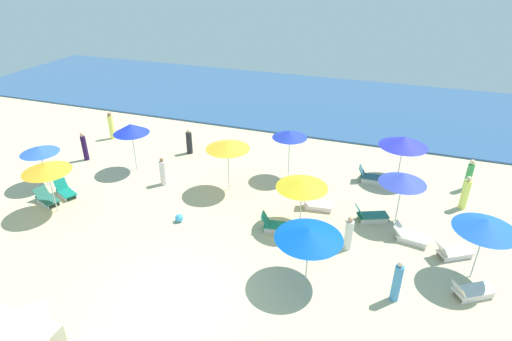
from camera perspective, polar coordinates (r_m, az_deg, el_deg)
The scene contains 30 objects.
ground_plane at distance 15.22m, azimuth -11.24°, elevation -17.13°, with size 60.00×60.00×0.00m, color beige.
ocean at distance 33.98m, azimuth 8.11°, elevation 9.41°, with size 60.00×14.58×0.12m, color #2F5483.
umbrella_0 at distance 22.85m, azimuth -16.87°, elevation 5.54°, with size 1.89×1.89×2.69m.
umbrella_1 at distance 17.42m, azimuth 6.37°, elevation -1.73°, with size 2.21×2.21×2.29m.
lounge_chair_1_0 at distance 19.53m, azimuth 8.29°, elevation -4.61°, with size 1.52×0.75×0.66m.
lounge_chair_1_1 at distance 17.93m, azimuth 2.63°, elevation -7.47°, with size 1.36×0.78×0.79m.
umbrella_2 at distance 19.91m, azimuth -3.93°, elevation 3.50°, with size 2.15×2.15×2.64m.
umbrella_3 at distance 16.44m, azimuth 29.20°, elevation -6.55°, with size 2.19×2.19×2.53m.
lounge_chair_3_0 at distance 16.67m, azimuth 27.58°, elevation -14.50°, with size 1.56×1.30×0.67m.
lounge_chair_3_1 at distance 18.20m, azimuth 25.44°, elevation -10.10°, with size 1.57×1.27×0.74m.
umbrella_4 at distance 23.14m, azimuth -27.72°, elevation 2.55°, with size 1.86×1.86×2.17m.
umbrella_5 at distance 21.17m, azimuth 4.68°, elevation 5.01°, with size 1.80×1.80×2.64m.
umbrella_6 at distance 22.35m, azimuth 19.72°, elevation 3.78°, with size 2.46×2.46×2.40m.
lounge_chair_6_0 at distance 22.36m, azimuth 15.57°, elevation -0.82°, with size 1.45×0.70×0.81m.
umbrella_7 at distance 20.34m, azimuth -26.97°, elevation 0.39°, with size 2.11×2.11×2.50m.
lounge_chair_7_0 at distance 22.41m, azimuth -24.81°, elevation -2.59°, with size 1.39×1.05×0.72m.
lounge_chair_7_1 at distance 22.16m, azimuth -26.91°, elevation -3.42°, with size 1.55×1.06×0.64m.
umbrella_8 at distance 14.53m, azimuth 7.32°, elevation -8.64°, with size 2.41×2.41×2.24m.
umbrella_9 at distance 18.60m, azimuth 19.63°, elevation -1.04°, with size 2.01×2.01×2.39m.
lounge_chair_9_0 at distance 18.44m, azimuth 20.47°, elevation -8.42°, with size 1.52×0.86×0.69m.
lounge_chair_9_1 at distance 19.18m, azimuth 15.48°, elevation -5.97°, with size 1.57×1.10×0.78m.
beachgoer_0 at distance 23.19m, azimuth 27.30°, elevation -0.60°, with size 0.44×0.44×1.66m.
beachgoer_1 at distance 15.21m, azimuth 18.87°, elevation -14.34°, with size 0.36×0.36×1.66m.
beachgoer_2 at distance 28.08m, azimuth -19.33°, elevation 5.79°, with size 0.40×0.40×1.75m.
beachgoer_3 at distance 25.59m, azimuth -22.58°, elevation 3.05°, with size 0.29×0.29×1.69m.
beachgoer_4 at distance 21.41m, azimuth 26.88°, elevation -2.84°, with size 0.46×0.46×1.68m.
beachgoer_5 at distance 24.83m, azimuth -9.19°, elevation 3.85°, with size 0.49×0.49×1.50m.
beachgoer_6 at distance 21.65m, azimuth -12.69°, elevation -0.23°, with size 0.43×0.43×1.50m.
beachgoer_7 at distance 17.07m, azimuth 12.67°, elevation -8.52°, with size 0.36×0.36×1.51m.
beach_ball_0 at distance 18.81m, azimuth -10.54°, elevation -6.45°, with size 0.36×0.36×0.36m, color #3C9FDE.
Camera 1 is at (6.18, -8.98, 10.62)m, focal length 29.01 mm.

